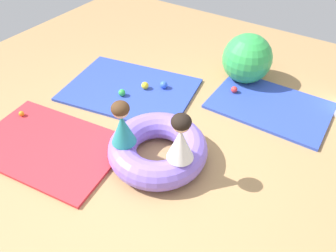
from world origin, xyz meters
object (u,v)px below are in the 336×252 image
child_in_teal (122,123)px  play_ball_pink (116,142)px  child_in_white (181,138)px  exercise_ball_large (247,59)px  play_ball_blue (164,85)px  play_ball_red (234,90)px  play_ball_orange (21,114)px  play_ball_green (122,93)px  inflatable_cushion (158,148)px  play_ball_yellow (145,85)px

child_in_teal → play_ball_pink: size_ratio=5.21×
child_in_white → exercise_ball_large: child_in_white is taller
play_ball_blue → play_ball_pink: 1.28m
play_ball_red → play_ball_orange: (-2.07, -1.97, -0.01)m
child_in_teal → play_ball_green: bearing=151.0°
inflatable_cushion → play_ball_green: inflatable_cushion is taller
play_ball_yellow → exercise_ball_large: size_ratio=0.15×
child_in_white → play_ball_blue: 1.68m
child_in_white → play_ball_green: size_ratio=5.47×
child_in_teal → child_in_white: child_in_white is taller
child_in_teal → play_ball_red: child_in_teal is taller
child_in_white → play_ball_pink: 0.97m
inflatable_cushion → child_in_teal: size_ratio=2.14×
inflatable_cushion → exercise_ball_large: (0.16, 2.03, 0.20)m
play_ball_orange → play_ball_pink: (1.37, 0.25, 0.01)m
inflatable_cushion → child_in_teal: child_in_teal is taller
play_ball_blue → play_ball_orange: bearing=-127.9°
child_in_white → play_ball_green: (-1.41, 0.77, -0.49)m
exercise_ball_large → child_in_teal: bearing=-100.8°
play_ball_green → child_in_white: bearing=-28.7°
inflatable_cushion → play_ball_pink: 0.52m
play_ball_red → exercise_ball_large: (-0.04, 0.43, 0.27)m
child_in_teal → child_in_white: 0.63m
play_ball_orange → child_in_teal: bearing=5.2°
play_ball_pink → play_ball_yellow: size_ratio=0.95×
inflatable_cushion → play_ball_red: bearing=82.9°
play_ball_green → play_ball_pink: 0.98m
play_ball_green → play_ball_orange: (-0.80, -1.05, -0.01)m
play_ball_blue → play_ball_pink: play_ball_blue is taller
play_ball_orange → play_ball_yellow: 1.67m
inflatable_cushion → play_ball_yellow: size_ratio=10.54×
play_ball_pink → play_ball_yellow: bearing=110.0°
child_in_teal → play_ball_pink: child_in_teal is taller
child_in_teal → child_in_white: (0.61, 0.13, 0.01)m
play_ball_red → inflatable_cushion: bearing=-97.1°
play_ball_orange → play_ball_yellow: bearing=54.7°
inflatable_cushion → play_ball_green: 1.26m
exercise_ball_large → child_in_white: bearing=-85.2°
play_ball_red → play_ball_blue: (-0.88, -0.45, 0.01)m
child_in_teal → play_ball_pink: 0.54m
play_ball_blue → child_in_teal: bearing=-73.1°
inflatable_cushion → child_in_teal: (-0.27, -0.23, 0.41)m
inflatable_cushion → play_ball_red: inflatable_cushion is taller
play_ball_yellow → play_ball_red: bearing=29.0°
play_ball_orange → child_in_white: bearing=7.1°
child_in_white → play_ball_red: child_in_white is taller
child_in_white → play_ball_blue: child_in_white is taller
play_ball_red → play_ball_pink: size_ratio=0.93×
child_in_white → play_ball_red: (-0.14, 1.70, -0.49)m
play_ball_red → play_ball_pink: bearing=-111.9°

